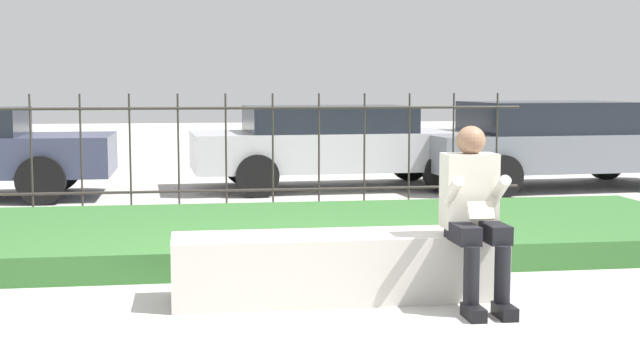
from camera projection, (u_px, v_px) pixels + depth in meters
The scene contains 7 objects.
ground_plane at pixel (292, 301), 6.54m from camera, with size 60.00×60.00×0.00m, color #B2AFA8.
stone_bench at pixel (339, 270), 6.57m from camera, with size 2.44×0.59×0.49m.
person_seated_reader at pixel (474, 208), 6.32m from camera, with size 0.42×0.73×1.29m.
grass_berm at pixel (266, 235), 8.68m from camera, with size 8.82×2.97×0.24m.
iron_fence at pixel (250, 151), 10.79m from camera, with size 6.82×0.03×1.47m.
car_parked_right at pixel (556, 142), 13.57m from camera, with size 4.47×2.25×1.31m.
car_parked_center at pixel (337, 144), 13.48m from camera, with size 4.51×2.06×1.25m.
Camera 1 is at (-0.74, -6.37, 1.59)m, focal length 50.00 mm.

